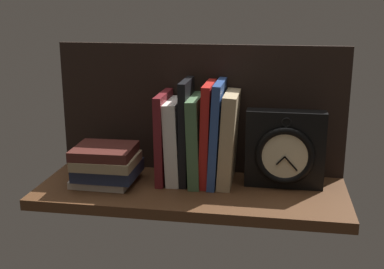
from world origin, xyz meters
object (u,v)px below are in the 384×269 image
(book_black_skeptic, at_px, (187,131))
(book_stack_side, at_px, (106,165))
(book_white_catcher, at_px, (176,141))
(book_tan_shortstories, at_px, (229,139))
(framed_clock, at_px, (285,150))
(book_red_requiem, at_px, (208,133))
(book_maroon_dawkins, at_px, (164,137))
(book_blue_modern, at_px, (217,133))
(book_green_romantic, at_px, (197,139))

(book_black_skeptic, height_order, book_stack_side, book_black_skeptic)
(book_white_catcher, xyz_separation_m, book_tan_shortstories, (0.13, 0.00, 0.01))
(book_tan_shortstories, distance_m, framed_clock, 0.14)
(book_black_skeptic, xyz_separation_m, framed_clock, (0.24, -0.01, -0.03))
(book_red_requiem, bearing_deg, book_maroon_dawkins, 180.00)
(book_black_skeptic, distance_m, framed_clock, 0.24)
(book_blue_modern, relative_size, framed_clock, 1.35)
(framed_clock, bearing_deg, book_black_skeptic, 178.42)
(book_white_catcher, relative_size, book_blue_modern, 0.81)
(book_black_skeptic, xyz_separation_m, book_stack_side, (-0.19, -0.06, -0.08))
(book_white_catcher, bearing_deg, book_black_skeptic, 0.00)
(book_black_skeptic, height_order, book_blue_modern, book_black_skeptic)
(book_tan_shortstories, relative_size, book_stack_side, 1.44)
(book_tan_shortstories, bearing_deg, book_stack_side, -168.75)
(book_green_romantic, bearing_deg, book_white_catcher, 180.00)
(book_maroon_dawkins, height_order, book_tan_shortstories, book_tan_shortstories)
(book_blue_modern, distance_m, framed_clock, 0.17)
(book_maroon_dawkins, distance_m, book_red_requiem, 0.11)
(book_white_catcher, xyz_separation_m, book_red_requiem, (0.08, 0.00, 0.02))
(book_white_catcher, xyz_separation_m, framed_clock, (0.27, -0.01, -0.01))
(book_black_skeptic, relative_size, framed_clock, 1.36)
(book_black_skeptic, distance_m, book_tan_shortstories, 0.10)
(book_black_skeptic, relative_size, book_tan_shortstories, 1.12)
(book_maroon_dawkins, distance_m, book_tan_shortstories, 0.16)
(book_tan_shortstories, bearing_deg, book_white_catcher, 180.00)
(book_tan_shortstories, relative_size, framed_clock, 1.20)
(book_tan_shortstories, bearing_deg, book_red_requiem, 180.00)
(book_green_romantic, distance_m, book_blue_modern, 0.05)
(book_white_catcher, bearing_deg, book_maroon_dawkins, 180.00)
(book_tan_shortstories, bearing_deg, framed_clock, -2.80)
(book_blue_modern, bearing_deg, book_maroon_dawkins, -180.00)
(book_maroon_dawkins, xyz_separation_m, book_stack_side, (-0.13, -0.06, -0.06))
(book_red_requiem, bearing_deg, book_tan_shortstories, 0.00)
(book_green_romantic, xyz_separation_m, book_stack_side, (-0.21, -0.06, -0.06))
(framed_clock, bearing_deg, book_white_catcher, 178.59)
(book_tan_shortstories, height_order, book_stack_side, book_tan_shortstories)
(book_maroon_dawkins, distance_m, framed_clock, 0.29)
(book_maroon_dawkins, height_order, book_white_catcher, book_maroon_dawkins)
(book_maroon_dawkins, relative_size, book_stack_side, 1.41)
(book_blue_modern, bearing_deg, book_tan_shortstories, -0.00)
(book_maroon_dawkins, height_order, book_blue_modern, book_blue_modern)
(book_tan_shortstories, distance_m, book_stack_side, 0.30)
(book_red_requiem, height_order, book_tan_shortstories, book_red_requiem)
(book_green_romantic, height_order, book_tan_shortstories, book_tan_shortstories)
(book_red_requiem, xyz_separation_m, framed_clock, (0.19, -0.01, -0.03))
(book_white_catcher, height_order, book_blue_modern, book_blue_modern)
(book_maroon_dawkins, xyz_separation_m, book_white_catcher, (0.03, 0.00, -0.01))
(framed_clock, bearing_deg, book_green_romantic, 178.23)
(book_white_catcher, distance_m, book_black_skeptic, 0.04)
(book_green_romantic, bearing_deg, book_blue_modern, 0.00)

